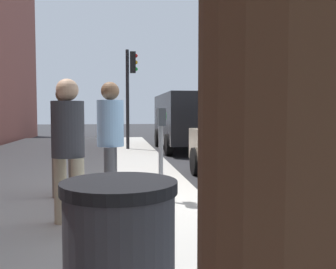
% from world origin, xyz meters
% --- Properties ---
extents(ground_plane, '(80.00, 80.00, 0.00)m').
position_xyz_m(ground_plane, '(0.00, 0.00, 0.00)').
color(ground_plane, '#2B2B2D').
rests_on(ground_plane, ground).
extents(sidewalk_slab, '(28.00, 6.00, 0.15)m').
position_xyz_m(sidewalk_slab, '(0.00, 3.00, 0.07)').
color(sidewalk_slab, '#A8A59E').
rests_on(sidewalk_slab, ground_plane).
extents(parking_meter, '(0.36, 0.12, 1.41)m').
position_xyz_m(parking_meter, '(-0.29, 0.73, 1.17)').
color(parking_meter, gray).
rests_on(parking_meter, sidewalk_slab).
extents(pedestrian_at_meter, '(0.54, 0.39, 1.79)m').
position_xyz_m(pedestrian_at_meter, '(-0.37, 1.48, 1.21)').
color(pedestrian_at_meter, '#47474C').
rests_on(pedestrian_at_meter, sidewalk_slab).
extents(pedestrian_bystander, '(0.45, 0.39, 1.74)m').
position_xyz_m(pedestrian_bystander, '(-1.42, 1.96, 1.17)').
color(pedestrian_bystander, tan).
rests_on(pedestrian_bystander, sidewalk_slab).
extents(parking_officer, '(0.47, 0.38, 1.76)m').
position_xyz_m(parking_officer, '(0.30, 2.22, 1.19)').
color(parking_officer, '#726656').
rests_on(parking_officer, sidewalk_slab).
extents(parked_sedan_near, '(4.42, 2.01, 1.77)m').
position_xyz_m(parked_sedan_near, '(1.21, -1.35, 0.89)').
color(parked_sedan_near, gray).
rests_on(parked_sedan_near, ground_plane).
extents(parked_van_far, '(5.21, 2.14, 2.18)m').
position_xyz_m(parked_van_far, '(8.38, -1.35, 1.26)').
color(parked_van_far, black).
rests_on(parked_van_far, ground_plane).
extents(traffic_signal, '(0.24, 0.44, 3.60)m').
position_xyz_m(traffic_signal, '(7.78, 0.86, 2.58)').
color(traffic_signal, black).
rests_on(traffic_signal, sidewalk_slab).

